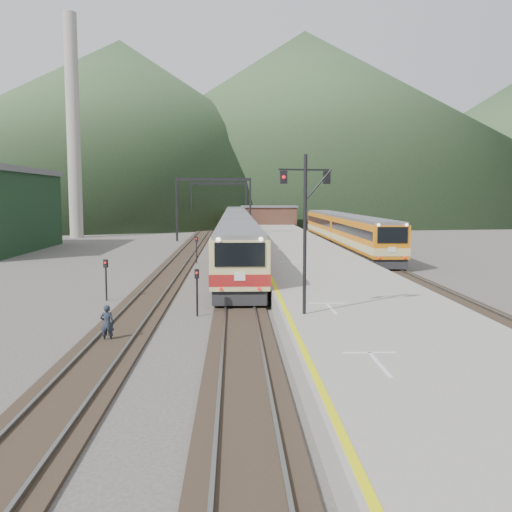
{
  "coord_description": "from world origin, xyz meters",
  "views": [
    {
      "loc": [
        -0.28,
        -17.47,
        5.72
      ],
      "look_at": [
        1.09,
        17.73,
        2.0
      ],
      "focal_mm": 40.0,
      "sensor_mm": 36.0,
      "label": 1
    }
  ],
  "objects_px": {
    "second_train": "(344,231)",
    "signal_mast": "(305,217)",
    "main_train": "(236,226)",
    "worker": "(107,324)"
  },
  "relations": [
    {
      "from": "signal_mast",
      "to": "main_train",
      "type": "bearing_deg",
      "value": 93.05
    },
    {
      "from": "second_train",
      "to": "signal_mast",
      "type": "height_order",
      "value": "signal_mast"
    },
    {
      "from": "second_train",
      "to": "worker",
      "type": "relative_size",
      "value": 25.23
    },
    {
      "from": "main_train",
      "to": "second_train",
      "type": "bearing_deg",
      "value": -38.58
    },
    {
      "from": "signal_mast",
      "to": "second_train",
      "type": "bearing_deg",
      "value": 76.81
    },
    {
      "from": "main_train",
      "to": "worker",
      "type": "height_order",
      "value": "main_train"
    },
    {
      "from": "second_train",
      "to": "signal_mast",
      "type": "xyz_separation_m",
      "value": [
        -8.97,
        -38.26,
        2.97
      ]
    },
    {
      "from": "signal_mast",
      "to": "worker",
      "type": "xyz_separation_m",
      "value": [
        -7.79,
        -0.35,
        -4.14
      ]
    },
    {
      "from": "worker",
      "to": "signal_mast",
      "type": "bearing_deg",
      "value": -178.96
    },
    {
      "from": "main_train",
      "to": "signal_mast",
      "type": "distance_m",
      "value": 47.58
    }
  ]
}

